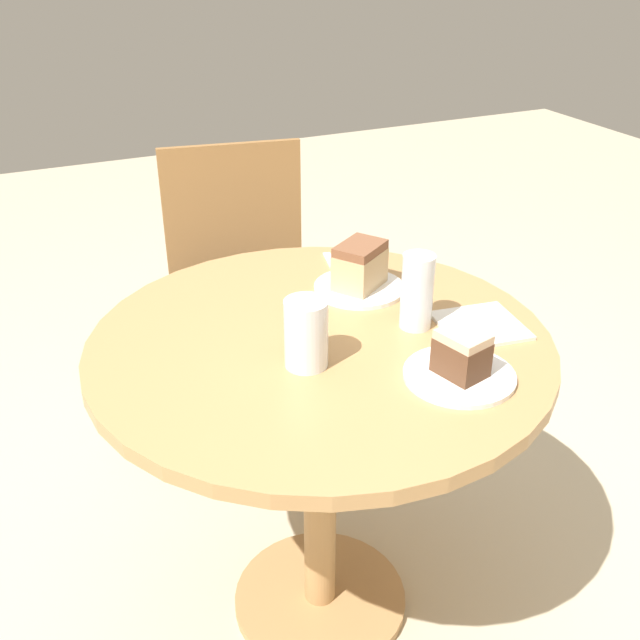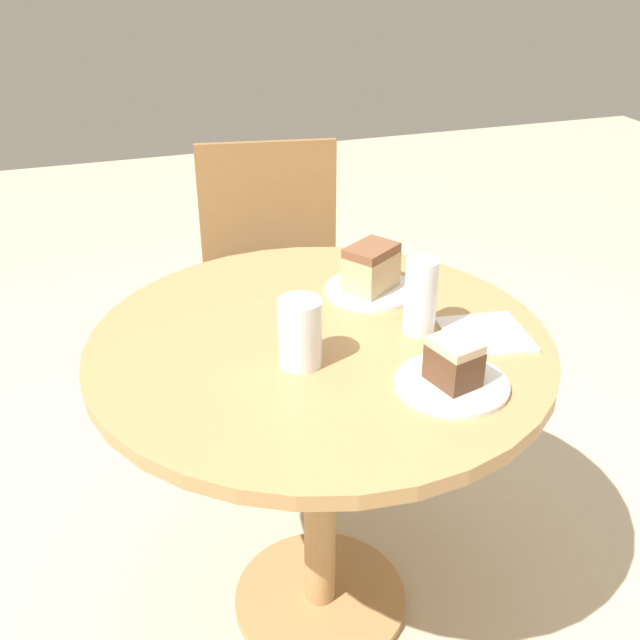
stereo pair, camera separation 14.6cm
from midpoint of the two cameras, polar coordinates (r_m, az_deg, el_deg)
ground_plane at (r=1.97m, az=2.27°, el=-20.72°), size 8.00×8.00×0.00m
table at (r=1.56m, az=2.70°, el=-6.18°), size 0.93×0.93×0.75m
chair at (r=2.36m, az=-1.79°, el=2.67°), size 0.52×0.50×0.88m
plate_near at (r=1.67m, az=6.36°, el=2.22°), size 0.20×0.20×0.01m
plate_far at (r=1.37m, az=13.05°, el=-4.86°), size 0.20×0.20×0.01m
cake_slice_near at (r=1.65m, az=6.46°, el=3.93°), size 0.14×0.13×0.10m
cake_slice_far at (r=1.34m, az=13.27°, el=-3.20°), size 0.09×0.10×0.08m
glass_lemonade at (r=1.50m, az=10.45°, el=1.48°), size 0.07×0.07×0.16m
glass_water at (r=1.37m, az=1.53°, el=-1.31°), size 0.08×0.08×0.13m
napkin_stack at (r=1.54m, az=15.18°, el=-1.15°), size 0.18×0.18×0.01m
fork at (r=1.78m, az=4.63°, el=3.88°), size 0.06×0.17×0.00m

